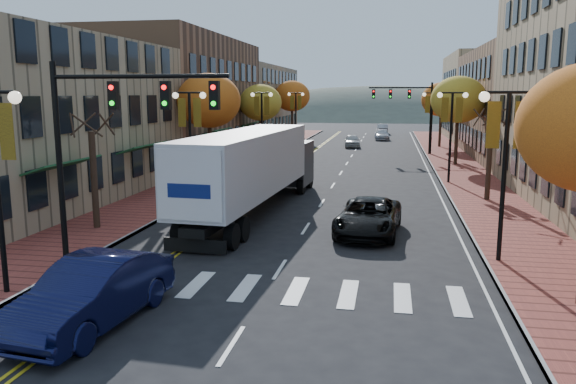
% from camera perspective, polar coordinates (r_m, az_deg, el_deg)
% --- Properties ---
extents(ground, '(200.00, 200.00, 0.00)m').
position_cam_1_polar(ground, '(15.78, -3.71, -12.23)').
color(ground, black).
rests_on(ground, ground).
extents(sidewalk_left, '(4.00, 85.00, 0.15)m').
position_cam_1_polar(sidewalk_left, '(48.69, -4.76, 3.02)').
color(sidewalk_left, brown).
rests_on(sidewalk_left, ground).
extents(sidewalk_right, '(4.00, 85.00, 0.15)m').
position_cam_1_polar(sidewalk_right, '(47.34, 16.80, 2.42)').
color(sidewalk_right, brown).
rests_on(sidewalk_right, ground).
extents(building_left_near, '(12.00, 22.00, 9.00)m').
position_cam_1_polar(building_left_near, '(34.12, -27.01, 6.46)').
color(building_left_near, '#9E8966').
rests_on(building_left_near, ground).
extents(building_left_mid, '(12.00, 24.00, 11.00)m').
position_cam_1_polar(building_left_mid, '(54.23, -12.17, 9.29)').
color(building_left_mid, brown).
rests_on(building_left_mid, ground).
extents(building_left_far, '(12.00, 26.00, 9.50)m').
position_cam_1_polar(building_left_far, '(77.94, -5.07, 9.07)').
color(building_left_far, '#9E8966').
rests_on(building_left_far, ground).
extents(building_right_mid, '(15.00, 24.00, 10.00)m').
position_cam_1_polar(building_right_mid, '(58.12, 25.44, 8.09)').
color(building_right_mid, brown).
rests_on(building_right_mid, ground).
extents(building_right_far, '(15.00, 20.00, 11.00)m').
position_cam_1_polar(building_right_far, '(79.57, 21.38, 8.99)').
color(building_right_far, '#9E8966').
rests_on(building_right_far, ground).
extents(tree_left_a, '(0.28, 0.28, 4.20)m').
position_cam_1_polar(tree_left_a, '(25.76, -19.08, 1.15)').
color(tree_left_a, '#382619').
rests_on(tree_left_a, sidewalk_left).
extents(tree_left_b, '(4.48, 4.48, 7.21)m').
position_cam_1_polar(tree_left_b, '(40.19, -8.05, 9.16)').
color(tree_left_b, '#382619').
rests_on(tree_left_b, sidewalk_left).
extents(tree_left_c, '(4.16, 4.16, 6.69)m').
position_cam_1_polar(tree_left_c, '(55.62, -2.81, 9.05)').
color(tree_left_c, '#382619').
rests_on(tree_left_c, sidewalk_left).
extents(tree_left_d, '(4.61, 4.61, 7.42)m').
position_cam_1_polar(tree_left_d, '(73.25, 0.42, 9.72)').
color(tree_left_d, '#382619').
rests_on(tree_left_d, sidewalk_left).
extents(tree_right_b, '(0.28, 0.28, 4.20)m').
position_cam_1_polar(tree_right_b, '(32.83, 19.75, 2.91)').
color(tree_right_b, '#382619').
rests_on(tree_right_b, sidewalk_right).
extents(tree_right_c, '(4.48, 4.48, 7.21)m').
position_cam_1_polar(tree_right_c, '(48.47, 16.93, 8.96)').
color(tree_right_c, '#382619').
rests_on(tree_right_c, sidewalk_right).
extents(tree_right_d, '(4.35, 4.35, 7.00)m').
position_cam_1_polar(tree_right_d, '(64.40, 15.32, 9.05)').
color(tree_right_d, '#382619').
rests_on(tree_right_d, sidewalk_right).
extents(lamp_left_b, '(1.96, 0.36, 6.05)m').
position_cam_1_polar(lamp_left_b, '(32.18, -9.94, 6.87)').
color(lamp_left_b, black).
rests_on(lamp_left_b, ground).
extents(lamp_left_c, '(1.96, 0.36, 6.05)m').
position_cam_1_polar(lamp_left_c, '(49.45, -2.68, 8.05)').
color(lamp_left_c, black).
rests_on(lamp_left_c, ground).
extents(lamp_left_d, '(1.96, 0.36, 6.05)m').
position_cam_1_polar(lamp_left_d, '(67.11, 0.80, 8.57)').
color(lamp_left_d, black).
rests_on(lamp_left_d, ground).
extents(lamp_right_a, '(1.96, 0.36, 6.05)m').
position_cam_1_polar(lamp_right_a, '(20.61, 21.28, 4.67)').
color(lamp_right_a, black).
rests_on(lamp_right_a, ground).
extents(lamp_right_b, '(1.96, 0.36, 6.05)m').
position_cam_1_polar(lamp_right_b, '(38.40, 16.27, 7.11)').
color(lamp_right_b, black).
rests_on(lamp_right_b, ground).
extents(lamp_right_c, '(1.96, 0.36, 6.05)m').
position_cam_1_polar(lamp_right_c, '(56.32, 14.43, 7.99)').
color(lamp_right_c, black).
rests_on(lamp_right_c, ground).
extents(traffic_mast_near, '(6.10, 0.35, 7.00)m').
position_cam_1_polar(traffic_mast_near, '(19.44, -17.63, 6.46)').
color(traffic_mast_near, black).
rests_on(traffic_mast_near, ground).
extents(traffic_mast_far, '(6.10, 0.34, 7.00)m').
position_cam_1_polar(traffic_mast_far, '(56.20, 12.38, 8.71)').
color(traffic_mast_far, black).
rests_on(traffic_mast_far, ground).
extents(semi_truck, '(3.63, 16.77, 4.16)m').
position_cam_1_polar(semi_truck, '(28.07, -3.34, 2.75)').
color(semi_truck, black).
rests_on(semi_truck, ground).
extents(navy_sedan, '(2.48, 5.54, 1.77)m').
position_cam_1_polar(navy_sedan, '(15.57, -19.23, -9.64)').
color(navy_sedan, black).
rests_on(navy_sedan, ground).
extents(black_suv, '(2.93, 5.62, 1.51)m').
position_cam_1_polar(black_suv, '(24.26, 8.18, -2.50)').
color(black_suv, black).
rests_on(black_suv, ground).
extents(car_far_white, '(2.04, 4.28, 1.41)m').
position_cam_1_polar(car_far_white, '(63.60, 6.54, 5.19)').
color(car_far_white, silver).
rests_on(car_far_white, ground).
extents(car_far_silver, '(2.05, 4.55, 1.29)m').
position_cam_1_polar(car_far_silver, '(74.05, 9.52, 5.75)').
color(car_far_silver, '#B3B3BB').
rests_on(car_far_silver, ground).
extents(car_far_oncoming, '(1.72, 4.46, 1.45)m').
position_cam_1_polar(car_far_oncoming, '(85.15, 9.56, 6.33)').
color(car_far_oncoming, '#AAAAB2').
rests_on(car_far_oncoming, ground).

